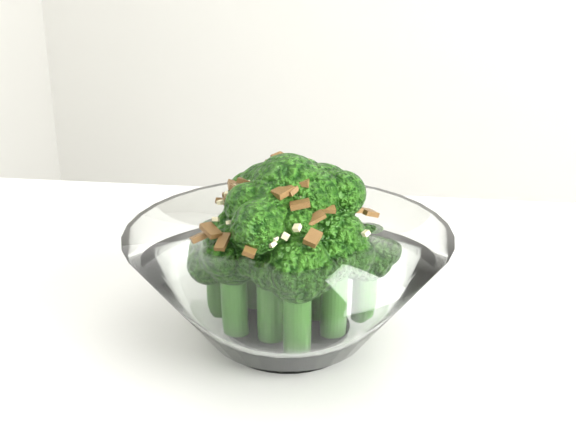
% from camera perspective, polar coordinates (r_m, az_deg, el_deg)
% --- Properties ---
extents(broccoli_dish, '(0.21, 0.21, 0.13)m').
position_cam_1_polar(broccoli_dish, '(0.52, -0.01, -3.88)').
color(broccoli_dish, white).
rests_on(broccoli_dish, table).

